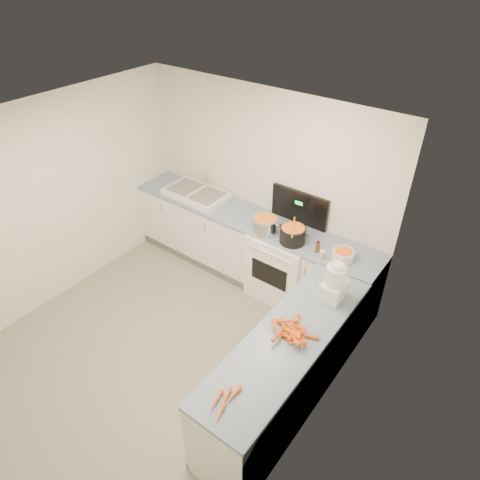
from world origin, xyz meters
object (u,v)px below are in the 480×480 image
Objects in this scene: stove at (284,263)px; mixing_bowl at (343,255)px; black_pot at (293,236)px; extract_bottle at (318,247)px; steel_pot at (265,226)px; sink at (196,193)px; food_processor at (334,284)px; spice_jar at (322,255)px.

mixing_bowl is (0.78, -0.07, 0.52)m from stove.
extract_bottle is at bearing 0.26° from black_pot.
mixing_bowl is (0.61, 0.05, -0.03)m from black_pot.
mixing_bowl is (0.97, 0.08, -0.04)m from steel_pot.
sink is 3.64× the size of mixing_bowl.
extract_bottle is 0.30× the size of food_processor.
stove is at bearing 142.59° from black_pot.
stove is 3.21× the size of food_processor.
steel_pot is 1.29m from food_processor.
sink is 1.27m from steel_pot.
mixing_bowl is at bearing 106.96° from food_processor.
sink is 2.05m from spice_jar.
steel_pot is 1.00× the size of black_pot.
black_pot is at bearing -174.93° from mixing_bowl.
extract_bottle is (0.33, 0.00, -0.02)m from black_pot.
stove is 1.58× the size of sink.
mixing_bowl is at bearing -5.17° from stove.
food_processor is (0.19, -0.63, 0.13)m from mixing_bowl.
mixing_bowl is at bearing 34.42° from spice_jar.
food_processor is at bearing -35.45° from black_pot.
black_pot is at bearing 170.03° from spice_jar.
spice_jar is at bearing -18.73° from stove.
mixing_bowl is 0.67m from food_processor.
stove is at bearing 165.86° from extract_bottle.
extract_bottle is (0.69, 0.03, -0.03)m from steel_pot.
spice_jar is at bearing -37.50° from extract_bottle.
sink reaches higher than extract_bottle.
black_pot reaches higher than mixing_bowl.
food_processor is at bearing -16.44° from sink.
food_processor reaches higher than mixing_bowl.
stove is 4.50× the size of steel_pot.
black_pot is (0.16, -0.12, 0.55)m from stove.
stove reaches higher than extract_bottle.
extract_bottle is at bearing 129.83° from food_processor.
extract_bottle is at bearing -14.14° from stove.
stove is 0.61m from steel_pot.
extract_bottle is at bearing -169.58° from mixing_bowl.
steel_pot is at bearing -175.06° from mixing_bowl.
food_processor reaches higher than steel_pot.
sink is (-1.45, 0.02, 0.50)m from stove.
stove is 5.76× the size of mixing_bowl.
steel_pot is at bearing -7.73° from sink.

